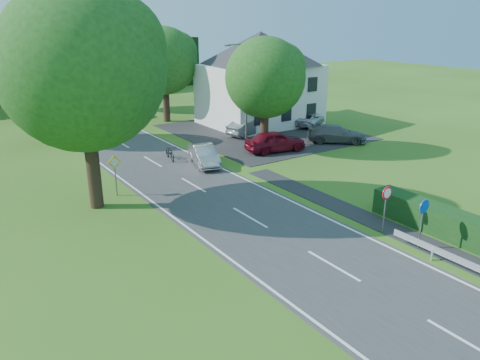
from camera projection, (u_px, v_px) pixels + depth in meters
road at (229, 206)px, 25.73m from camera, size 7.00×80.00×0.04m
parking_pad at (261, 132)px, 42.25m from camera, size 14.00×16.00×0.04m
line_edge_left at (176, 219)px, 23.99m from camera, size 0.12×80.00×0.01m
line_edge_right at (275, 193)px, 27.45m from camera, size 0.12×80.00×0.01m
line_centre at (229, 205)px, 25.72m from camera, size 0.12×80.00×0.01m
tree_main at (86, 101)px, 23.74m from camera, size 9.40×9.40×11.64m
tree_left_far at (39, 91)px, 37.24m from camera, size 7.00×7.00×8.58m
tree_right_far at (165, 75)px, 45.11m from camera, size 7.40×7.40×9.09m
tree_left_back at (17, 78)px, 46.94m from camera, size 6.60×6.60×8.07m
tree_right_back at (125, 76)px, 51.06m from camera, size 6.20×6.20×7.56m
tree_right_mid at (265, 95)px, 35.08m from camera, size 7.00×7.00×8.58m
treeline_right at (96, 65)px, 64.69m from camera, size 30.00×5.00×7.00m
house_white at (260, 78)px, 44.21m from camera, size 10.60×8.40×8.60m
streetlight at (245, 90)px, 36.35m from camera, size 2.03×0.18×8.00m
sign_roundabout at (423, 214)px, 20.45m from camera, size 0.64×0.08×2.37m
sign_speed_limit at (386, 199)px, 21.97m from camera, size 0.64×0.11×2.37m
sign_priority_left at (115, 168)px, 26.65m from camera, size 0.78×0.09×2.44m
moving_car at (204, 155)px, 32.60m from camera, size 2.54×4.37×1.36m
motorcycle at (170, 153)px, 33.80m from camera, size 1.06×2.10×1.06m
parked_car_red at (275, 141)px, 35.81m from camera, size 4.97×2.75×1.60m
parked_car_silver_a at (249, 127)px, 40.91m from camera, size 4.50×2.34×1.41m
parked_car_grey at (336, 134)px, 38.47m from camera, size 4.93×4.58×1.39m
parked_car_silver_b at (311, 119)px, 44.43m from camera, size 5.05×4.13×1.28m
parasol at (229, 120)px, 42.33m from camera, size 2.56×2.59×1.97m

